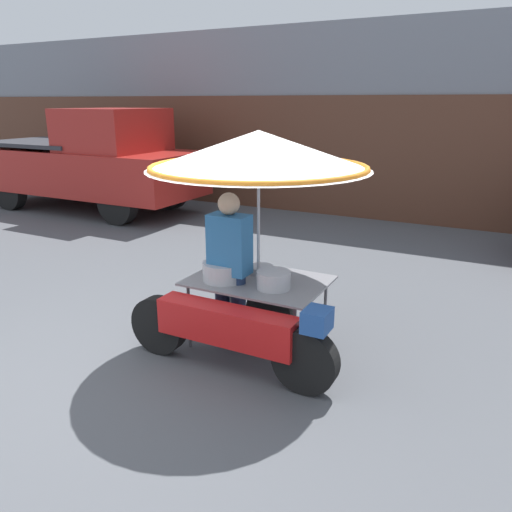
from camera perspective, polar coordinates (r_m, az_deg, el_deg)
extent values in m
plane|color=#4C4F54|center=(4.61, -11.94, -12.94)|extent=(36.00, 36.00, 0.00)
cube|color=gray|center=(11.22, 14.45, 14.69)|extent=(28.00, 2.00, 3.76)
cube|color=#563323|center=(10.27, 12.78, 10.78)|extent=(23.80, 0.06, 2.40)
cylinder|color=black|center=(4.14, 5.65, -11.87)|extent=(0.56, 0.14, 0.56)
cylinder|color=black|center=(4.82, -11.01, -7.74)|extent=(0.56, 0.14, 0.56)
cube|color=red|center=(4.36, -3.40, -7.88)|extent=(1.30, 0.24, 0.32)
cube|color=#234C93|center=(3.95, 7.00, -7.30)|extent=(0.20, 0.24, 0.18)
cylinder|color=black|center=(5.14, 1.67, -6.09)|extent=(0.50, 0.14, 0.50)
cylinder|color=#515156|center=(4.37, 4.39, -9.59)|extent=(0.03, 0.03, 0.64)
cylinder|color=#515156|center=(5.02, 7.90, -5.98)|extent=(0.03, 0.03, 0.64)
cylinder|color=#515156|center=(4.85, -7.64, -6.84)|extent=(0.03, 0.03, 0.64)
cylinder|color=#515156|center=(5.45, -2.99, -3.93)|extent=(0.03, 0.03, 0.64)
cube|color=gray|center=(4.77, 0.28, -2.83)|extent=(1.29, 0.91, 0.02)
cylinder|color=#B2B2B7|center=(4.61, 0.29, 3.41)|extent=(0.03, 0.03, 1.05)
cone|color=white|center=(4.50, 0.30, 12.03)|extent=(2.01, 2.01, 0.34)
torus|color=orange|center=(4.51, 0.30, 10.13)|extent=(1.96, 1.96, 0.05)
cylinder|color=#B7B7BC|center=(4.74, -3.72, -1.73)|extent=(0.40, 0.40, 0.18)
cylinder|color=#B7B7BC|center=(4.53, 2.02, -2.74)|extent=(0.31, 0.31, 0.16)
cylinder|color=#B7B7BC|center=(4.93, 0.58, -1.55)|extent=(0.25, 0.25, 0.07)
cylinder|color=navy|center=(4.87, -3.84, -5.93)|extent=(0.14, 0.14, 0.75)
cylinder|color=navy|center=(4.79, -1.99, -6.33)|extent=(0.14, 0.14, 0.75)
cube|color=teal|center=(4.61, -3.05, 1.34)|extent=(0.38, 0.22, 0.56)
sphere|color=tan|center=(4.52, -3.13, 5.99)|extent=(0.20, 0.20, 0.20)
cylinder|color=black|center=(9.96, -15.56, 5.79)|extent=(0.82, 0.24, 0.82)
cylinder|color=black|center=(11.19, -9.84, 7.39)|extent=(0.82, 0.24, 0.82)
cylinder|color=black|center=(12.25, -26.33, 6.70)|extent=(0.82, 0.24, 0.82)
cylinder|color=black|center=(13.27, -20.65, 8.07)|extent=(0.82, 0.24, 0.82)
cube|color=#A3231E|center=(11.54, -18.68, 9.27)|extent=(5.14, 1.94, 0.89)
cube|color=#A3231E|center=(10.89, -16.01, 13.69)|extent=(1.75, 1.78, 0.85)
cube|color=#2D2D33|center=(12.24, -22.37, 11.88)|extent=(2.67, 1.86, 0.08)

